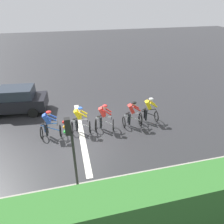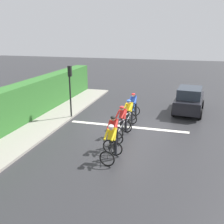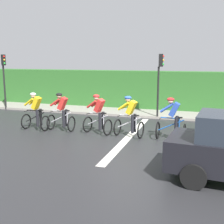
{
  "view_description": "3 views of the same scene",
  "coord_description": "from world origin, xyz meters",
  "px_view_note": "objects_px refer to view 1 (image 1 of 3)",
  "views": [
    {
      "loc": [
        9.8,
        -0.68,
        6.9
      ],
      "look_at": [
        0.16,
        1.64,
        1.24
      ],
      "focal_mm": 32.67,
      "sensor_mm": 36.0,
      "label": 1
    },
    {
      "loc": [
        -2.88,
        13.51,
        5.27
      ],
      "look_at": [
        0.74,
        0.58,
        1.07
      ],
      "focal_mm": 40.65,
      "sensor_mm": 36.0,
      "label": 2
    },
    {
      "loc": [
        -11.02,
        -2.91,
        3.15
      ],
      "look_at": [
        -0.12,
        0.54,
        0.99
      ],
      "focal_mm": 46.26,
      "sensor_mm": 36.0,
      "label": 3
    }
  ],
  "objects_px": {
    "cyclist_mid": "(104,118)",
    "car_black": "(15,100)",
    "cyclist_fourth": "(80,121)",
    "cyclist_second": "(132,115)",
    "cyclist_trailing": "(49,125)",
    "traffic_light_near_crossing": "(71,145)",
    "cyclist_lead": "(149,111)"
  },
  "relations": [
    {
      "from": "cyclist_lead",
      "to": "cyclist_mid",
      "type": "distance_m",
      "value": 2.85
    },
    {
      "from": "cyclist_lead",
      "to": "traffic_light_near_crossing",
      "type": "bearing_deg",
      "value": -49.91
    },
    {
      "from": "cyclist_mid",
      "to": "cyclist_trailing",
      "type": "bearing_deg",
      "value": -90.07
    },
    {
      "from": "car_black",
      "to": "traffic_light_near_crossing",
      "type": "bearing_deg",
      "value": 24.63
    },
    {
      "from": "cyclist_second",
      "to": "cyclist_mid",
      "type": "relative_size",
      "value": 1.0
    },
    {
      "from": "traffic_light_near_crossing",
      "to": "cyclist_mid",
      "type": "bearing_deg",
      "value": 153.05
    },
    {
      "from": "cyclist_lead",
      "to": "cyclist_trailing",
      "type": "relative_size",
      "value": 1.0
    },
    {
      "from": "cyclist_lead",
      "to": "car_black",
      "type": "height_order",
      "value": "car_black"
    },
    {
      "from": "cyclist_trailing",
      "to": "cyclist_second",
      "type": "bearing_deg",
      "value": 89.74
    },
    {
      "from": "cyclist_mid",
      "to": "cyclist_fourth",
      "type": "height_order",
      "value": "same"
    },
    {
      "from": "cyclist_fourth",
      "to": "cyclist_trailing",
      "type": "height_order",
      "value": "same"
    },
    {
      "from": "cyclist_fourth",
      "to": "cyclist_second",
      "type": "bearing_deg",
      "value": 88.52
    },
    {
      "from": "traffic_light_near_crossing",
      "to": "cyclist_fourth",
      "type": "bearing_deg",
      "value": 171.61
    },
    {
      "from": "cyclist_lead",
      "to": "cyclist_second",
      "type": "height_order",
      "value": "same"
    },
    {
      "from": "traffic_light_near_crossing",
      "to": "car_black",
      "type": "bearing_deg",
      "value": -155.37
    },
    {
      "from": "cyclist_second",
      "to": "car_black",
      "type": "distance_m",
      "value": 7.8
    },
    {
      "from": "cyclist_second",
      "to": "car_black",
      "type": "xyz_separation_m",
      "value": [
        -3.47,
        -6.98,
        0.08
      ]
    },
    {
      "from": "cyclist_trailing",
      "to": "traffic_light_near_crossing",
      "type": "bearing_deg",
      "value": 15.87
    },
    {
      "from": "cyclist_mid",
      "to": "car_black",
      "type": "relative_size",
      "value": 0.39
    },
    {
      "from": "cyclist_mid",
      "to": "traffic_light_near_crossing",
      "type": "distance_m",
      "value": 4.52
    },
    {
      "from": "cyclist_lead",
      "to": "cyclist_trailing",
      "type": "bearing_deg",
      "value": -88.02
    },
    {
      "from": "cyclist_mid",
      "to": "car_black",
      "type": "bearing_deg",
      "value": -123.17
    },
    {
      "from": "cyclist_trailing",
      "to": "car_black",
      "type": "distance_m",
      "value": 4.12
    },
    {
      "from": "cyclist_lead",
      "to": "cyclist_fourth",
      "type": "bearing_deg",
      "value": -88.03
    },
    {
      "from": "cyclist_second",
      "to": "cyclist_trailing",
      "type": "xyz_separation_m",
      "value": [
        -0.02,
        -4.73,
        0.0
      ]
    },
    {
      "from": "car_black",
      "to": "cyclist_mid",
      "type": "bearing_deg",
      "value": 56.83
    },
    {
      "from": "cyclist_second",
      "to": "car_black",
      "type": "relative_size",
      "value": 0.39
    },
    {
      "from": "cyclist_mid",
      "to": "car_black",
      "type": "height_order",
      "value": "car_black"
    },
    {
      "from": "cyclist_trailing",
      "to": "traffic_light_near_crossing",
      "type": "height_order",
      "value": "traffic_light_near_crossing"
    },
    {
      "from": "cyclist_trailing",
      "to": "car_black",
      "type": "relative_size",
      "value": 0.39
    },
    {
      "from": "cyclist_fourth",
      "to": "cyclist_trailing",
      "type": "relative_size",
      "value": 1.0
    },
    {
      "from": "cyclist_mid",
      "to": "car_black",
      "type": "xyz_separation_m",
      "value": [
        -3.45,
        -5.28,
        0.08
      ]
    }
  ]
}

